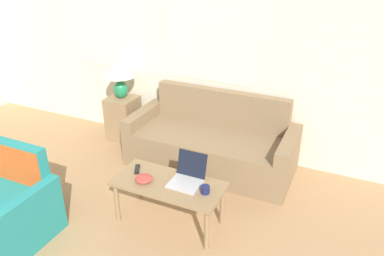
{
  "coord_description": "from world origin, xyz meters",
  "views": [
    {
      "loc": [
        2.29,
        -0.0,
        2.37
      ],
      "look_at": [
        0.89,
        3.02,
        0.75
      ],
      "focal_mm": 35.0,
      "sensor_mm": 36.0,
      "label": 1
    }
  ],
  "objects_px": {
    "laptop": "(188,176)",
    "snack_bowl": "(144,178)",
    "table_lamp": "(119,70)",
    "coffee_table": "(169,187)",
    "cup_navy": "(205,189)",
    "tv_remote": "(137,169)",
    "couch": "(212,144)"
  },
  "relations": [
    {
      "from": "couch",
      "to": "table_lamp",
      "type": "relative_size",
      "value": 3.52
    },
    {
      "from": "coffee_table",
      "to": "snack_bowl",
      "type": "relative_size",
      "value": 6.23
    },
    {
      "from": "couch",
      "to": "table_lamp",
      "type": "distance_m",
      "value": 1.51
    },
    {
      "from": "cup_navy",
      "to": "tv_remote",
      "type": "relative_size",
      "value": 0.52
    },
    {
      "from": "cup_navy",
      "to": "tv_remote",
      "type": "bearing_deg",
      "value": 174.75
    },
    {
      "from": "tv_remote",
      "to": "table_lamp",
      "type": "bearing_deg",
      "value": 129.4
    },
    {
      "from": "coffee_table",
      "to": "laptop",
      "type": "height_order",
      "value": "laptop"
    },
    {
      "from": "couch",
      "to": "coffee_table",
      "type": "relative_size",
      "value": 1.89
    },
    {
      "from": "table_lamp",
      "to": "tv_remote",
      "type": "relative_size",
      "value": 3.56
    },
    {
      "from": "laptop",
      "to": "snack_bowl",
      "type": "distance_m",
      "value": 0.4
    },
    {
      "from": "couch",
      "to": "coffee_table",
      "type": "distance_m",
      "value": 1.15
    },
    {
      "from": "cup_navy",
      "to": "laptop",
      "type": "bearing_deg",
      "value": 155.78
    },
    {
      "from": "table_lamp",
      "to": "coffee_table",
      "type": "height_order",
      "value": "table_lamp"
    },
    {
      "from": "coffee_table",
      "to": "couch",
      "type": "bearing_deg",
      "value": 91.39
    },
    {
      "from": "coffee_table",
      "to": "tv_remote",
      "type": "relative_size",
      "value": 6.62
    },
    {
      "from": "couch",
      "to": "laptop",
      "type": "height_order",
      "value": "couch"
    },
    {
      "from": "table_lamp",
      "to": "coffee_table",
      "type": "bearing_deg",
      "value": -42.95
    },
    {
      "from": "coffee_table",
      "to": "laptop",
      "type": "relative_size",
      "value": 3.34
    },
    {
      "from": "tv_remote",
      "to": "snack_bowl",
      "type": "bearing_deg",
      "value": -40.06
    },
    {
      "from": "cup_navy",
      "to": "snack_bowl",
      "type": "relative_size",
      "value": 0.49
    },
    {
      "from": "table_lamp",
      "to": "snack_bowl",
      "type": "relative_size",
      "value": 3.35
    },
    {
      "from": "table_lamp",
      "to": "laptop",
      "type": "distance_m",
      "value": 1.98
    },
    {
      "from": "couch",
      "to": "tv_remote",
      "type": "height_order",
      "value": "couch"
    },
    {
      "from": "laptop",
      "to": "cup_navy",
      "type": "distance_m",
      "value": 0.23
    },
    {
      "from": "coffee_table",
      "to": "tv_remote",
      "type": "distance_m",
      "value": 0.38
    },
    {
      "from": "couch",
      "to": "table_lamp",
      "type": "xyz_separation_m",
      "value": [
        -1.34,
        0.13,
        0.7
      ]
    },
    {
      "from": "table_lamp",
      "to": "couch",
      "type": "bearing_deg",
      "value": -5.59
    },
    {
      "from": "laptop",
      "to": "snack_bowl",
      "type": "bearing_deg",
      "value": -156.84
    },
    {
      "from": "coffee_table",
      "to": "laptop",
      "type": "bearing_deg",
      "value": 30.6
    },
    {
      "from": "laptop",
      "to": "tv_remote",
      "type": "relative_size",
      "value": 1.99
    },
    {
      "from": "table_lamp",
      "to": "tv_remote",
      "type": "distance_m",
      "value": 1.65
    },
    {
      "from": "snack_bowl",
      "to": "tv_remote",
      "type": "relative_size",
      "value": 1.06
    }
  ]
}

